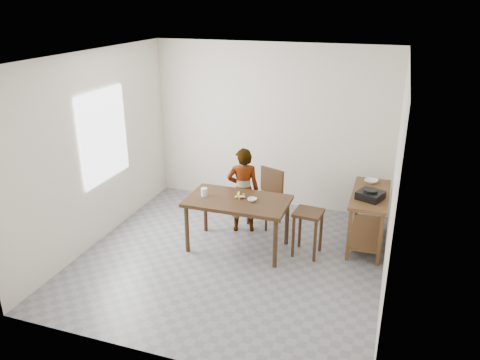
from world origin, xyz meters
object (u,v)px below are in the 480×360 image
(prep_counter, at_px, (368,219))
(stool, at_px, (307,233))
(dining_chair, at_px, (264,198))
(child, at_px, (243,190))
(dining_table, at_px, (238,224))

(prep_counter, bearing_deg, stool, -143.74)
(prep_counter, height_order, dining_chair, dining_chair)
(child, relative_size, dining_chair, 1.52)
(dining_table, xyz_separation_m, child, (-0.10, 0.54, 0.28))
(child, height_order, dining_chair, child)
(dining_table, height_order, child, child)
(stool, bearing_deg, dining_chair, 139.06)
(dining_table, xyz_separation_m, stool, (0.96, 0.14, -0.05))
(child, distance_m, stool, 1.18)
(prep_counter, distance_m, stool, 0.94)
(dining_table, bearing_deg, stool, 8.51)
(stool, bearing_deg, dining_table, -171.49)
(child, bearing_deg, dining_table, 80.16)
(stool, bearing_deg, prep_counter, 36.26)
(child, bearing_deg, dining_chair, -148.37)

